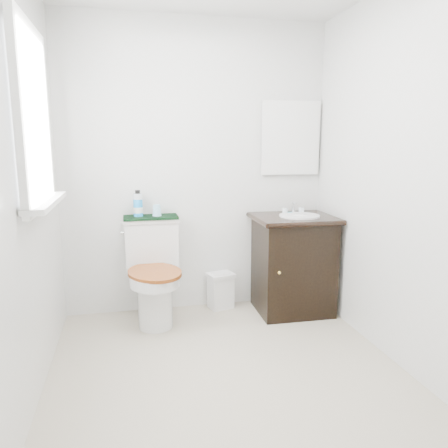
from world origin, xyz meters
name	(u,v)px	position (x,y,z in m)	size (l,w,h in m)	color
floor	(229,375)	(0.00, 0.00, 0.00)	(2.40, 2.40, 0.00)	#C1B69B
wall_back	(196,169)	(0.00, 1.20, 1.20)	(2.40, 2.40, 0.00)	silver
wall_front	(320,217)	(0.00, -1.20, 1.20)	(2.40, 2.40, 0.00)	silver
wall_left	(22,186)	(-1.10, 0.00, 1.20)	(2.40, 2.40, 0.00)	silver
wall_right	(401,178)	(1.10, 0.00, 1.20)	(2.40, 2.40, 0.00)	silver
window	(32,118)	(-1.07, 0.25, 1.55)	(0.02, 0.70, 0.90)	white
mirror	(290,138)	(0.82, 1.18, 1.45)	(0.50, 0.02, 0.60)	silver
toilet	(153,277)	(-0.39, 0.97, 0.36)	(0.48, 0.67, 0.81)	silver
vanity	(293,262)	(0.77, 0.90, 0.43)	(0.64, 0.55, 0.92)	black
trash_bin	(221,290)	(0.19, 1.10, 0.16)	(0.25, 0.22, 0.31)	white
towel	(151,217)	(-0.39, 1.09, 0.82)	(0.43, 0.22, 0.02)	black
mouthwash_bottle	(138,204)	(-0.49, 1.10, 0.93)	(0.07, 0.07, 0.21)	#1A89E2
cup	(157,210)	(-0.34, 1.09, 0.88)	(0.07, 0.07, 0.09)	#8EC9E8
soap_bar	(289,213)	(0.76, 1.01, 0.83)	(0.07, 0.04, 0.02)	#1A727F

